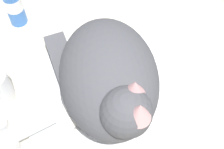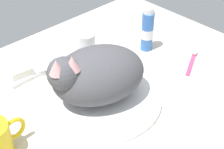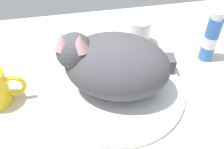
{
  "view_description": "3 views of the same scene",
  "coord_description": "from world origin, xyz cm",
  "px_view_note": "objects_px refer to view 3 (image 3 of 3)",
  "views": [
    {
      "loc": [
        -27.75,
        15.35,
        59.32
      ],
      "look_at": [
        0.75,
        -1.11,
        7.11
      ],
      "focal_mm": 54.49,
      "sensor_mm": 36.0,
      "label": 1
    },
    {
      "loc": [
        -44.03,
        -51.16,
        60.27
      ],
      "look_at": [
        3.0,
        -1.88,
        7.82
      ],
      "focal_mm": 53.36,
      "sensor_mm": 36.0,
      "label": 2
    },
    {
      "loc": [
        -9.62,
        -42.67,
        45.81
      ],
      "look_at": [
        -0.88,
        1.18,
        4.62
      ],
      "focal_mm": 40.33,
      "sensor_mm": 36.0,
      "label": 3
    }
  ],
  "objects_px": {
    "rinse_cup": "(139,32)",
    "faucet": "(103,40)",
    "soap_bar": "(68,37)",
    "toothpaste_bottle": "(211,38)",
    "cat": "(114,64)"
  },
  "relations": [
    {
      "from": "rinse_cup",
      "to": "faucet",
      "type": "bearing_deg",
      "value": 178.06
    },
    {
      "from": "cat",
      "to": "faucet",
      "type": "bearing_deg",
      "value": 87.93
    },
    {
      "from": "faucet",
      "to": "rinse_cup",
      "type": "relative_size",
      "value": 1.6
    },
    {
      "from": "soap_bar",
      "to": "cat",
      "type": "bearing_deg",
      "value": -66.62
    },
    {
      "from": "cat",
      "to": "rinse_cup",
      "type": "height_order",
      "value": "cat"
    },
    {
      "from": "toothpaste_bottle",
      "to": "faucet",
      "type": "bearing_deg",
      "value": 158.25
    },
    {
      "from": "rinse_cup",
      "to": "soap_bar",
      "type": "height_order",
      "value": "rinse_cup"
    },
    {
      "from": "toothpaste_bottle",
      "to": "rinse_cup",
      "type": "bearing_deg",
      "value": 147.47
    },
    {
      "from": "rinse_cup",
      "to": "soap_bar",
      "type": "xyz_separation_m",
      "value": [
        -0.21,
        0.04,
        -0.02
      ]
    },
    {
      "from": "cat",
      "to": "rinse_cup",
      "type": "xyz_separation_m",
      "value": [
        0.12,
        0.18,
        -0.04
      ]
    },
    {
      "from": "soap_bar",
      "to": "toothpaste_bottle",
      "type": "distance_m",
      "value": 0.41
    },
    {
      "from": "rinse_cup",
      "to": "toothpaste_bottle",
      "type": "distance_m",
      "value": 0.2
    },
    {
      "from": "faucet",
      "to": "toothpaste_bottle",
      "type": "distance_m",
      "value": 0.3
    },
    {
      "from": "cat",
      "to": "soap_bar",
      "type": "height_order",
      "value": "cat"
    },
    {
      "from": "toothpaste_bottle",
      "to": "soap_bar",
      "type": "bearing_deg",
      "value": 158.63
    }
  ]
}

